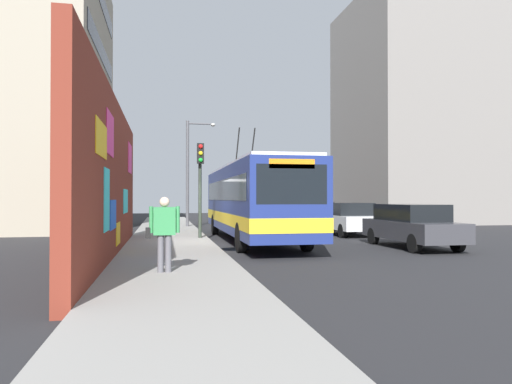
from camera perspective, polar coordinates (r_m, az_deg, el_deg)
ground_plane at (r=18.64m, az=-5.27°, el=-6.29°), size 80.00×80.00×0.00m
sidewalk_slab at (r=18.54m, az=-10.23°, el=-6.08°), size 48.00×3.20×0.15m
graffiti_wall at (r=14.85m, az=-16.77°, el=1.40°), size 14.61×0.32×4.70m
building_far_left at (r=31.98m, az=-24.51°, el=10.80°), size 13.42×7.23×16.33m
building_far_right at (r=38.93m, az=18.38°, el=9.01°), size 10.62×9.69×16.74m
city_bus at (r=19.96m, az=-0.46°, el=-0.84°), size 12.61×2.53×4.95m
parked_car_dark_gray at (r=18.25m, az=18.08°, el=-3.75°), size 4.72×1.79×1.58m
parked_car_white at (r=23.70m, az=10.95°, el=-3.07°), size 4.31×1.94×1.58m
parked_car_champagne at (r=28.80m, az=6.90°, el=-2.67°), size 4.69×1.84×1.58m
parked_car_red at (r=34.79m, az=3.73°, el=-2.34°), size 4.69×1.82×1.58m
pedestrian_near_wall at (r=10.87m, az=-10.92°, el=-4.25°), size 0.22×0.75×1.68m
traffic_light at (r=19.96m, az=-6.68°, el=2.18°), size 0.49×0.28×3.95m
street_lamp at (r=28.53m, az=-7.78°, el=3.18°), size 0.44×1.74×6.24m
curbside_puddle at (r=16.98m, az=-2.65°, el=-6.83°), size 1.14×1.14×0.00m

